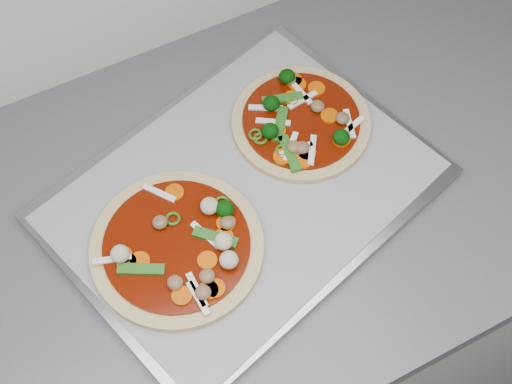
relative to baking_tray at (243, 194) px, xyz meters
name	(u,v)px	position (x,y,z in m)	size (l,w,h in m)	color
base_cabinet	(359,264)	(0.25, 0.00, -0.48)	(3.60, 0.60, 0.86)	#B2B2B0
countertop	(398,136)	(0.25, 0.00, -0.03)	(3.60, 0.60, 0.04)	#595961
baking_tray	(243,194)	(0.00, 0.00, 0.00)	(0.48, 0.36, 0.02)	#999A9E
parchment	(243,191)	(0.00, 0.00, 0.01)	(0.46, 0.34, 0.00)	#96969B
pizza_left	(179,247)	(-0.11, -0.04, 0.02)	(0.31, 0.31, 0.04)	tan
pizza_right	(300,121)	(0.12, 0.06, 0.02)	(0.25, 0.25, 0.03)	tan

